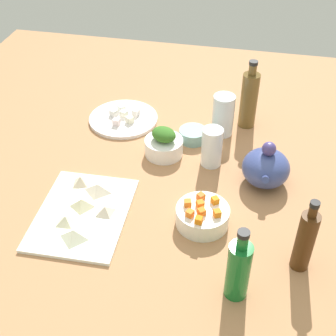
{
  "coord_description": "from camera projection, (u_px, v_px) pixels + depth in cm",
  "views": [
    {
      "loc": [
        102.89,
        21.76,
        93.5
      ],
      "look_at": [
        0.0,
        0.0,
        8.0
      ],
      "focal_mm": 49.99,
      "sensor_mm": 36.0,
      "label": 1
    }
  ],
  "objects": [
    {
      "name": "tabletop",
      "position": [
        168.0,
        185.0,
        1.4
      ],
      "size": [
        190.0,
        190.0,
        3.0
      ],
      "primitive_type": "cube",
      "color": "#AB764D",
      "rests_on": "ground"
    },
    {
      "name": "cutting_board",
      "position": [
        83.0,
        214.0,
        1.27
      ],
      "size": [
        32.39,
        24.95,
        1.0
      ],
      "primitive_type": "cube",
      "rotation": [
        0.0,
        0.0,
        0.03
      ],
      "color": "white",
      "rests_on": "tabletop"
    },
    {
      "name": "plate_tofu",
      "position": [
        123.0,
        119.0,
        1.64
      ],
      "size": [
        23.92,
        23.92,
        1.2
      ],
      "primitive_type": "cylinder",
      "color": "white",
      "rests_on": "tabletop"
    },
    {
      "name": "bowl_greens",
      "position": [
        164.0,
        147.0,
        1.47
      ],
      "size": [
        12.09,
        12.09,
        5.4
      ],
      "primitive_type": "cylinder",
      "color": "white",
      "rests_on": "tabletop"
    },
    {
      "name": "bowl_carrots",
      "position": [
        202.0,
        216.0,
        1.24
      ],
      "size": [
        14.22,
        14.22,
        5.11
      ],
      "primitive_type": "cylinder",
      "color": "white",
      "rests_on": "tabletop"
    },
    {
      "name": "bowl_small_side",
      "position": [
        193.0,
        135.0,
        1.54
      ],
      "size": [
        9.04,
        9.04,
        4.01
      ],
      "primitive_type": "cylinder",
      "color": "#74A199",
      "rests_on": "tabletop"
    },
    {
      "name": "teapot",
      "position": [
        266.0,
        167.0,
        1.35
      ],
      "size": [
        16.09,
        13.82,
        14.14
      ],
      "color": "#394786",
      "rests_on": "tabletop"
    },
    {
      "name": "bottle_0",
      "position": [
        305.0,
        240.0,
        1.09
      ],
      "size": [
        4.47,
        4.47,
        21.08
      ],
      "color": "#46280F",
      "rests_on": "tabletop"
    },
    {
      "name": "bottle_1",
      "position": [
        238.0,
        269.0,
        1.03
      ],
      "size": [
        5.37,
        5.37,
        20.34
      ],
      "color": "#166A29",
      "rests_on": "tabletop"
    },
    {
      "name": "bottle_2",
      "position": [
        249.0,
        99.0,
        1.56
      ],
      "size": [
        5.74,
        5.74,
        23.92
      ],
      "color": "brown",
      "rests_on": "tabletop"
    },
    {
      "name": "drinking_glass_0",
      "position": [
        212.0,
        147.0,
        1.41
      ],
      "size": [
        6.41,
        6.41,
        12.57
      ],
      "primitive_type": "cylinder",
      "color": "white",
      "rests_on": "tabletop"
    },
    {
      "name": "drinking_glass_1",
      "position": [
        223.0,
        115.0,
        1.54
      ],
      "size": [
        7.16,
        7.16,
        14.16
      ],
      "primitive_type": "cylinder",
      "color": "white",
      "rests_on": "tabletop"
    },
    {
      "name": "carrot_cube_0",
      "position": [
        190.0,
        213.0,
        1.2
      ],
      "size": [
        2.35,
        2.35,
        1.8
      ],
      "primitive_type": "cube",
      "rotation": [
        0.0,
        0.0,
        1.18
      ],
      "color": "orange",
      "rests_on": "bowl_carrots"
    },
    {
      "name": "carrot_cube_1",
      "position": [
        188.0,
        203.0,
        1.23
      ],
      "size": [
        2.24,
        2.24,
        1.8
      ],
      "primitive_type": "cube",
      "rotation": [
        0.0,
        0.0,
        1.86
      ],
      "color": "orange",
      "rests_on": "bowl_carrots"
    },
    {
      "name": "carrot_cube_2",
      "position": [
        217.0,
        213.0,
        1.2
      ],
      "size": [
        2.41,
        2.41,
        1.8
      ],
      "primitive_type": "cube",
      "rotation": [
        0.0,
        0.0,
        0.45
      ],
      "color": "orange",
      "rests_on": "bowl_carrots"
    },
    {
      "name": "carrot_cube_3",
      "position": [
        202.0,
        212.0,
        1.2
      ],
      "size": [
        2.52,
        2.52,
        1.8
      ],
      "primitive_type": "cube",
      "rotation": [
        0.0,
        0.0,
        0.64
      ],
      "color": "orange",
      "rests_on": "bowl_carrots"
    },
    {
      "name": "carrot_cube_4",
      "position": [
        201.0,
        196.0,
        1.25
      ],
      "size": [
        2.53,
        2.53,
        1.8
      ],
      "primitive_type": "cube",
      "rotation": [
        0.0,
        0.0,
        0.9
      ],
      "color": "orange",
      "rests_on": "bowl_carrots"
    },
    {
      "name": "carrot_cube_5",
      "position": [
        215.0,
        200.0,
        1.23
      ],
      "size": [
        2.52,
        2.52,
        1.8
      ],
      "primitive_type": "cube",
      "rotation": [
        0.0,
        0.0,
        2.21
      ],
      "color": "orange",
      "rests_on": "bowl_carrots"
    },
    {
      "name": "carrot_cube_6",
      "position": [
        199.0,
        220.0,
        1.18
      ],
      "size": [
        2.0,
        2.0,
        1.8
      ],
      "primitive_type": "cube",
      "rotation": [
        0.0,
        0.0,
        1.45
      ],
      "color": "orange",
      "rests_on": "bowl_carrots"
    },
    {
      "name": "carrot_cube_7",
      "position": [
        200.0,
        204.0,
        1.22
      ],
      "size": [
        2.48,
        2.48,
        1.8
      ],
      "primitive_type": "cube",
      "rotation": [
        0.0,
        0.0,
        2.13
      ],
      "color": "orange",
      "rests_on": "bowl_carrots"
    },
    {
      "name": "chopped_greens_mound",
      "position": [
        164.0,
        134.0,
        1.44
      ],
      "size": [
        9.44,
        10.1,
        4.21
      ],
      "primitive_type": "ellipsoid",
      "rotation": [
        0.0,
        0.0,
        1.1
      ],
      "color": "#356C22",
      "rests_on": "bowl_greens"
    },
    {
      "name": "tofu_cube_0",
      "position": [
        116.0,
        122.0,
        1.59
      ],
      "size": [
        2.48,
        2.48,
        2.2
      ],
      "primitive_type": "cube",
      "rotation": [
        0.0,
        0.0,
        3.01
      ],
      "color": "white",
      "rests_on": "plate_tofu"
    },
    {
      "name": "tofu_cube_1",
      "position": [
        114.0,
        113.0,
        1.64
      ],
      "size": [
        2.97,
        2.97,
        2.2
      ],
      "primitive_type": "cube",
      "rotation": [
        0.0,
        0.0,
        2.65
      ],
      "color": "white",
      "rests_on": "plate_tofu"
    },
    {
      "name": "tofu_cube_2",
      "position": [
        130.0,
        120.0,
        1.6
      ],
      "size": [
        3.05,
        3.05,
        2.2
      ],
      "primitive_type": "cube",
      "rotation": [
        0.0,
        0.0,
        2.56
      ],
      "color": "#F0EBCC",
      "rests_on": "plate_tofu"
    },
    {
      "name": "tofu_cube_3",
      "position": [
        136.0,
        113.0,
        1.64
      ],
      "size": [
        2.66,
        2.66,
        2.2
      ],
      "primitive_type": "cube",
      "rotation": [
        0.0,
        0.0,
        1.33
      ],
      "color": "white",
      "rests_on": "plate_tofu"
    },
    {
      "name": "tofu_cube_4",
      "position": [
        122.0,
        108.0,
        1.66
      ],
      "size": [
        3.08,
        3.08,
        2.2
      ],
      "primitive_type": "cube",
      "rotation": [
        0.0,
        0.0,
        0.94
      ],
      "color": "white",
      "rests_on": "plate_tofu"
    },
    {
      "name": "tofu_cube_5",
      "position": [
        124.0,
        114.0,
        1.63
      ],
      "size": [
        2.85,
        2.85,
        2.2
      ],
      "primitive_type": "cube",
      "rotation": [
        0.0,
        0.0,
        1.2
      ],
      "color": "white",
      "rests_on": "plate_tofu"
    },
    {
      "name": "dumpling_0",
      "position": [
        66.0,
        219.0,
        1.23
      ],
      "size": [
        6.5,
        6.5,
        2.25
      ],
      "primitive_type": "pyramid",
      "rotation": [
        0.0,
        0.0,
        5.53
      ],
      "color": "beige",
      "rests_on": "cutting_board"
    },
    {
      "name": "dumpling_1",
      "position": [
        98.0,
        188.0,
        1.33
      ],
      "size": [
        5.73,
        6.13,
        2.67
      ],
      "primitive_type": "pyramid",
      "rotation": [
        0.0,
        0.0,
        1.54
      ],
      "color": "beige",
      "rests_on": "cutting_board"
    },
    {
      "name": "dumpling_2",
      "position": [
        105.0,
        210.0,
        1.26
      ],
      "size": [
        5.93,
        5.98,
        2.41
      ],
      "primitive_type": "pyramid",
      "rotation": [
        0.0,
        0.0,
        5.45
      ],
      "color": "beige",
      "rests_on": "cutting_board"
    },
    {
      "name": "dumpling_3",
      "position": [
        74.0,
        234.0,
        1.19
      ],
      "size": [
        5.86,
        5.67,
        2.87
      ],
      "primitive_type": "pyramid",
      "rotation": [
        0.0,
        0.0,
        3.15
      ],
      "color": "beige",
      "rests_on": "cutting_board"
    },
    {
      "name": "dumpling_4",
      "position": [
        81.0,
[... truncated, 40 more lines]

